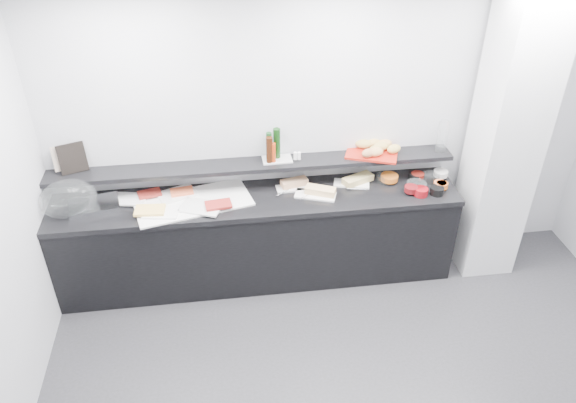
{
  "coord_description": "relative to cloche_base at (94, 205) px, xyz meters",
  "views": [
    {
      "loc": [
        -0.97,
        -2.44,
        3.63
      ],
      "look_at": [
        -0.45,
        1.45,
        1.0
      ],
      "focal_mm": 35.0,
      "sensor_mm": 36.0,
      "label": 1
    }
  ],
  "objects": [
    {
      "name": "sandwich_plate_mid",
      "position": [
        1.92,
        -0.07,
        -0.01
      ],
      "size": [
        0.39,
        0.26,
        0.01
      ],
      "primitive_type": "cube",
      "rotation": [
        0.0,
        0.0,
        -0.34
      ],
      "color": "white",
      "rests_on": "counter_top"
    },
    {
      "name": "platter_meat_b",
      "position": [
        0.91,
        -0.15,
        0.0
      ],
      "size": [
        0.4,
        0.34,
        0.01
      ],
      "primitive_type": "cube",
      "rotation": [
        0.0,
        0.0,
        -0.36
      ],
      "color": "silver",
      "rests_on": "linen_runner"
    },
    {
      "name": "tongs_left",
      "position": [
        1.63,
        -0.01,
        -0.0
      ],
      "size": [
        0.14,
        0.1,
        0.01
      ],
      "primitive_type": "cylinder",
      "rotation": [
        0.0,
        1.57,
        0.6
      ],
      "color": "silver",
      "rests_on": "sandwich_plate_left"
    },
    {
      "name": "platter_meat_a",
      "position": [
        0.29,
        0.06,
        0.0
      ],
      "size": [
        0.33,
        0.25,
        0.01
      ],
      "primitive_type": "cube",
      "rotation": [
        0.0,
        0.0,
        -0.19
      ],
      "color": "white",
      "rests_on": "linen_runner"
    },
    {
      "name": "food_salmon",
      "position": [
        0.75,
        0.09,
        0.02
      ],
      "size": [
        0.21,
        0.15,
        0.02
      ],
      "primitive_type": "cube",
      "rotation": [
        0.0,
        0.0,
        0.14
      ],
      "color": "#E9582F",
      "rests_on": "platter_salmon"
    },
    {
      "name": "wall_shelf",
      "position": [
        1.4,
        0.14,
        0.21
      ],
      "size": [
        3.6,
        0.25,
        0.04
      ],
      "primitive_type": "cube",
      "color": "black",
      "rests_on": "back_wall"
    },
    {
      "name": "bread_roll_sw",
      "position": [
        2.49,
        0.09,
        0.29
      ],
      "size": [
        0.15,
        0.11,
        0.08
      ],
      "primitive_type": "ellipsoid",
      "rotation": [
        0.0,
        0.0,
        0.14
      ],
      "color": "tan",
      "rests_on": "bread_tray"
    },
    {
      "name": "food_meat_a",
      "position": [
        0.46,
        0.09,
        0.02
      ],
      "size": [
        0.22,
        0.17,
        0.02
      ],
      "primitive_type": "cube",
      "rotation": [
        0.0,
        0.0,
        0.25
      ],
      "color": "maroon",
      "rests_on": "platter_meat_a"
    },
    {
      "name": "food_cheese",
      "position": [
        0.49,
        -0.17,
        0.02
      ],
      "size": [
        0.26,
        0.18,
        0.02
      ],
      "primitive_type": "cube",
      "rotation": [
        0.0,
        0.0,
        -0.08
      ],
      "color": "#F8C960",
      "rests_on": "platter_cheese"
    },
    {
      "name": "bread_roll_s",
      "position": [
        2.42,
        0.08,
        0.29
      ],
      "size": [
        0.15,
        0.11,
        0.08
      ],
      "primitive_type": "ellipsoid",
      "rotation": [
        0.0,
        0.0,
        0.28
      ],
      "color": "#B17243",
      "rests_on": "bread_tray"
    },
    {
      "name": "bowl_glass_fruit",
      "position": [
        2.59,
        0.08,
        0.02
      ],
      "size": [
        0.2,
        0.2,
        0.07
      ],
      "primitive_type": "cylinder",
      "rotation": [
        0.0,
        0.0,
        -0.42
      ],
      "color": "silver",
      "rests_on": "counter_top"
    },
    {
      "name": "cloche_dome",
      "position": [
        -0.19,
        -0.03,
        0.11
      ],
      "size": [
        0.54,
        0.43,
        0.34
      ],
      "primitive_type": "ellipsoid",
      "rotation": [
        0.0,
        0.0,
        0.28
      ],
      "color": "silver",
      "rests_on": "cloche_base"
    },
    {
      "name": "fill_glass_salmon",
      "position": [
        3.05,
        -0.11,
        0.03
      ],
      "size": [
        0.15,
        0.15,
        0.05
      ],
      "primitive_type": "cylinder",
      "rotation": [
        0.0,
        0.0,
        0.37
      ],
      "color": "orange",
      "rests_on": "bowl_glass_salmon"
    },
    {
      "name": "framed_print",
      "position": [
        -0.14,
        0.21,
        0.36
      ],
      "size": [
        0.24,
        0.15,
        0.26
      ],
      "primitive_type": "cube",
      "rotation": [
        -0.21,
        0.0,
        0.36
      ],
      "color": "black",
      "rests_on": "wall_shelf"
    },
    {
      "name": "platter_salmon",
      "position": [
        0.7,
        0.08,
        0.0
      ],
      "size": [
        0.38,
        0.32,
        0.01
      ],
      "primitive_type": "cube",
      "rotation": [
        0.0,
        0.0,
        0.39
      ],
      "color": "white",
      "rests_on": "linen_runner"
    },
    {
      "name": "sandwich_food_right",
      "position": [
        2.34,
        0.08,
        0.02
      ],
      "size": [
        0.31,
        0.22,
        0.06
      ],
      "primitive_type": "cube",
      "rotation": [
        0.0,
        0.0,
        0.43
      ],
      "color": "tan",
      "rests_on": "sandwich_plate_right"
    },
    {
      "name": "bottle_green_a",
      "position": [
        1.54,
        0.18,
        0.37
      ],
      "size": [
        0.05,
        0.05,
        0.26
      ],
      "primitive_type": "cylinder",
      "rotation": [
        0.0,
        0.0,
        0.08
      ],
      "color": "#0E3614",
      "rests_on": "condiment_tray"
    },
    {
      "name": "cloche_base",
      "position": [
        0.0,
        0.0,
        0.0
      ],
      "size": [
        0.46,
        0.35,
        0.04
      ],
      "primitive_type": "cube",
      "rotation": [
        0.0,
        0.0,
        0.2
      ],
      "color": "silver",
      "rests_on": "counter_top"
    },
    {
      "name": "bowl_glass_cream",
      "position": [
        3.02,
        0.04,
        0.02
      ],
      "size": [
        0.17,
        0.17,
        0.07
      ],
      "primitive_type": "cylinder",
      "rotation": [
        0.0,
        0.0,
        0.08
      ],
      "color": "silver",
      "rests_on": "counter_top"
    },
    {
      "name": "tongs_right",
      "position": [
        2.3,
        -0.04,
        -0.0
      ],
      "size": [
        0.16,
        0.04,
        0.01
      ],
      "primitive_type": "cylinder",
      "rotation": [
        0.0,
        1.57,
        -0.18
      ],
      "color": "#B1B4B9",
      "rests_on": "sandwich_plate_right"
    },
    {
      "name": "counter_top",
      "position": [
        1.4,
        -0.03,
        -0.05
      ],
      "size": [
        3.62,
        0.62,
        0.05
      ],
      "primitive_type": "cube",
      "color": "black",
      "rests_on": "buffet_cabinet"
    },
    {
      "name": "ceiling",
      "position": [
        2.1,
        -1.73,
        1.78
      ],
      "size": [
        5.0,
        5.0,
        0.0
      ],
      "primitive_type": "plane",
      "color": "white",
      "rests_on": "back_wall"
    },
    {
      "name": "bread_tray",
      "position": [
        2.48,
        0.17,
        0.24
      ],
      "size": [
        0.54,
        0.46,
        0.02
      ],
      "primitive_type": "cube",
      "rotation": [
        0.0,
        0.0,
        -0.36
      ],
      "color": "#AD1F12",
      "rests_on": "wall_shelf"
    },
    {
      "name": "bottle_green_b",
      "position": [
        1.61,
        0.2,
        0.38
      ],
      "size": [
        0.08,
        0.08,
        0.28
      ],
      "primitive_type": "cylinder",
      "rotation": [
        0.0,
        0.0,
        0.43
      ],
      "color": "black",
      "rests_on": "condiment_tray"
    },
    {
      "name": "bottle_brown",
      "position": [
        1.54,
        0.13,
        0.36
      ],
      "size": [
        0.06,
        0.06,
        0.24
      ],
      "primitive_type": "cylinder",
      "rotation": [
        0.0,
        0.0,
        0.08
      ],
      "color": "black",
      "rests_on": "condiment_tray"
    },
    {
      "name": "fill_black_fruit",
      "position": [
        3.06,
        -0.12,
        0.03
      ],
      "size": [
        0.13,
        0.13,
        0.05
      ],
      "primitive_type": "cylinder",
      "rotation": [
        0.0,
        0.0,
        -0.31
      ],
      "color": "#C9581B",
      "rests_on": "bowl_black_fruit"
    },
    {
      "name": "bread_roll_ne",
      "position": [
        2.6,
        0.23,
        0.29
      ],
      "size": [
        0.16,
        0.12,
        0.08
      ],
      "primitive_type": "ellipsoid",
      "rotation": [
        0.0,
        0.0,
        0.15
      ],
      "color": "tan",
      "rests_on": "bread_tray"
    },
    {
      "name": "bowl_black_fruit",
      "position": [
        2.99,
        -0.19,
        0.02
      ],
      "size": [
        0.15,
        0.15,
        0.07
      ],
      "primitive_type": "cylinder",
      "rotation": [
        0.0,
        0.0,
        -0.3
      ],
      "color": "black",
      "rests_on": "counter_top"
    },
    {
      "name": "buffet_cabinet",
      "position": [
        1.4,
        -0.03,
        -0.5
      ],
      "size": [
        3.6,
        0.6,
        0.85
      ],
      "primitive_type": "cube",
      "color": "black",
      "rests_on": "ground"
    },
    {
      "name": "bread_roll_mide",
      "position": [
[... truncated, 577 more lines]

